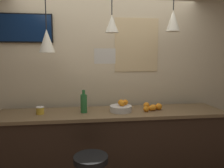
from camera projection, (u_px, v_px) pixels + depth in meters
back_wall at (108, 75)px, 3.13m from camera, size 8.00×0.06×2.90m
service_counter at (112, 149)px, 2.83m from camera, size 2.86×0.62×1.02m
fruit_bowl at (121, 108)px, 2.76m from camera, size 0.28×0.28×0.15m
orange_pile at (152, 107)px, 2.83m from camera, size 0.27×0.26×0.09m
juice_bottle at (84, 103)px, 2.69m from camera, size 0.08×0.08×0.28m
spread_jar at (40, 110)px, 2.63m from camera, size 0.09×0.09×0.09m
pendant_lamp_left at (47, 41)px, 2.57m from camera, size 0.19×0.19×1.04m
pendant_lamp_middle at (112, 23)px, 2.64m from camera, size 0.16×0.16×0.80m
pendant_lamp_right at (173, 21)px, 2.74m from camera, size 0.18×0.18×0.78m
mounted_tv at (22, 28)px, 2.85m from camera, size 0.77×0.04×0.38m
hanging_menu_board at (105, 56)px, 2.44m from camera, size 0.24×0.01×0.17m
wall_poster at (137, 45)px, 3.09m from camera, size 0.62×0.01×0.75m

